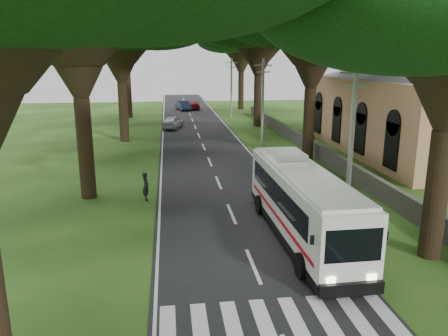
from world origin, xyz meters
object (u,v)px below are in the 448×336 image
object	(u,v)px
coach_bus	(301,202)
distant_car_b	(183,105)
distant_car_a	(172,122)
pole_far	(231,87)
church	(416,96)
pedestrian	(146,186)
pole_near	(351,141)
pole_mid	(263,101)
distant_car_c	(193,105)

from	to	relation	value
coach_bus	distant_car_b	bearing A→B (deg)	93.10
distant_car_a	distant_car_b	world-z (taller)	distant_car_a
pole_far	coach_bus	xyz separation A→B (m)	(-2.80, -41.43, -2.44)
church	pole_far	bearing A→B (deg)	116.82
coach_bus	pedestrian	bearing A→B (deg)	137.81
distant_car_b	pedestrian	distance (m)	44.66
coach_bus	distant_car_a	world-z (taller)	coach_bus
pole_near	church	bearing A→B (deg)	51.50
pole_far	distant_car_a	bearing A→B (deg)	-133.06
pole_mid	distant_car_b	bearing A→B (deg)	102.06
distant_car_c	pedestrian	world-z (taller)	pedestrian
church	coach_bus	world-z (taller)	church
pole_near	distant_car_c	size ratio (longest dim) A/B	1.73
pole_mid	distant_car_c	xyz separation A→B (m)	(-4.70, 30.61, -3.48)
pole_far	distant_car_b	size ratio (longest dim) A/B	1.78
distant_car_a	distant_car_c	bearing A→B (deg)	-85.00
pedestrian	distant_car_a	bearing A→B (deg)	-11.35
church	coach_bus	xyz separation A→B (m)	(-15.16, -16.98, -3.17)
coach_bus	distant_car_b	size ratio (longest dim) A/B	2.45
pole_far	church	bearing A→B (deg)	-63.18
distant_car_b	distant_car_c	xyz separation A→B (m)	(1.60, 1.13, -0.07)
distant_car_b	pole_mid	bearing A→B (deg)	-91.52
pole_far	distant_car_a	world-z (taller)	pole_far
pole_near	distant_car_a	distance (m)	32.44
church	distant_car_b	world-z (taller)	church
distant_car_b	distant_car_c	size ratio (longest dim) A/B	0.97
church	distant_car_a	world-z (taller)	church
pole_mid	pedestrian	world-z (taller)	pole_mid
pole_far	pedestrian	distance (m)	36.60
pole_near	pole_mid	world-z (taller)	same
pole_near	distant_car_c	xyz separation A→B (m)	(-4.70, 50.61, -3.48)
church	coach_bus	size ratio (longest dim) A/B	2.19
distant_car_b	pedestrian	size ratio (longest dim) A/B	2.69
pole_far	distant_car_c	bearing A→B (deg)	113.89
church	pole_near	xyz separation A→B (m)	(-12.36, -15.55, -0.73)
pole_far	distant_car_b	distance (m)	11.88
pole_far	coach_bus	bearing A→B (deg)	-93.87
pedestrian	pole_near	bearing A→B (deg)	-123.59
distant_car_a	distant_car_c	size ratio (longest dim) A/B	0.94
distant_car_c	church	bearing A→B (deg)	111.20
distant_car_c	distant_car_a	bearing A→B (deg)	74.95
distant_car_b	distant_car_a	bearing A→B (deg)	-109.61
church	pole_mid	distance (m)	13.16
distant_car_b	pole_far	bearing A→B (deg)	-69.98
pole_far	distant_car_c	size ratio (longest dim) A/B	1.73
coach_bus	distant_car_a	distance (m)	33.09
pole_mid	distant_car_c	distance (m)	31.17
pole_mid	coach_bus	world-z (taller)	pole_mid
distant_car_a	pedestrian	bearing A→B (deg)	101.26
pole_mid	distant_car_a	distance (m)	14.31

